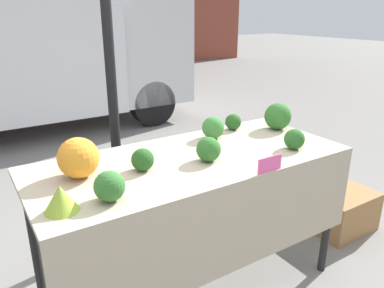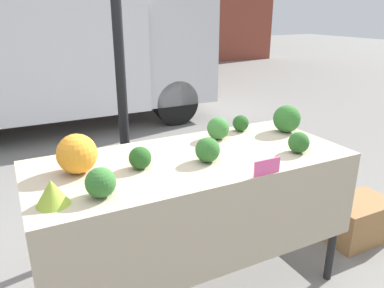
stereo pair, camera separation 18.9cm
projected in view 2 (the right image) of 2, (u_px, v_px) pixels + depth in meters
name	position (u px, v px, depth m)	size (l,w,h in m)	color
ground_plane	(192.00, 286.00, 2.43)	(40.00, 40.00, 0.00)	gray
tent_pole	(121.00, 85.00, 2.59)	(0.07, 0.07, 2.41)	black
parked_truck	(32.00, 35.00, 5.29)	(4.78, 1.94, 2.55)	silver
market_table	(197.00, 182.00, 2.11)	(1.81, 0.79, 0.90)	tan
orange_cauliflower	(77.00, 154.00, 1.89)	(0.20, 0.20, 0.20)	orange
romanesco_head	(52.00, 192.00, 1.58)	(0.15, 0.15, 0.12)	#93B238
broccoli_head_0	(208.00, 150.00, 2.04)	(0.14, 0.14, 0.14)	#2D6628
broccoli_head_1	(287.00, 119.00, 2.53)	(0.18, 0.18, 0.18)	#2D6628
broccoli_head_2	(101.00, 183.00, 1.65)	(0.14, 0.14, 0.14)	#336B2D
broccoli_head_3	(140.00, 158.00, 1.95)	(0.12, 0.12, 0.12)	#23511E
broccoli_head_4	(218.00, 128.00, 2.40)	(0.14, 0.14, 0.14)	#387533
broccoli_head_5	(241.00, 123.00, 2.56)	(0.11, 0.11, 0.11)	#23511E
broccoli_head_6	(299.00, 143.00, 2.17)	(0.12, 0.12, 0.12)	#285B23
price_sign	(267.00, 167.00, 1.88)	(0.16, 0.01, 0.08)	#F45B9E
produce_crate	(357.00, 220.00, 2.90)	(0.51, 0.34, 0.32)	#9E7042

